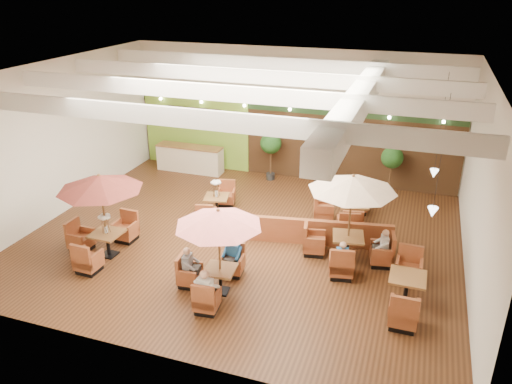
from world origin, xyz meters
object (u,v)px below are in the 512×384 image
at_px(table_1, 217,232).
at_px(diner_4, 383,244).
at_px(topiary_0, 271,145).
at_px(diner_2, 189,263).
at_px(service_counter, 190,159).
at_px(diner_3, 342,255).
at_px(table_0, 100,198).
at_px(table_3, 217,203).
at_px(topiary_2, 392,159).
at_px(table_4, 406,290).
at_px(diner_1, 233,252).
at_px(booth_divider, 295,231).
at_px(table_5, 344,213).
at_px(diner_0, 206,286).
at_px(topiary_1, 320,150).
at_px(table_2, 351,203).

height_order(table_1, diner_4, table_1).
bearing_deg(topiary_0, diner_4, -46.64).
height_order(table_1, diner_2, table_1).
distance_m(service_counter, diner_3, 10.22).
relative_size(service_counter, diner_2, 3.98).
bearing_deg(table_0, topiary_0, 70.91).
height_order(table_3, diner_4, table_3).
distance_m(topiary_0, topiary_2, 4.99).
relative_size(table_4, diner_1, 3.73).
height_order(booth_divider, table_0, table_0).
bearing_deg(table_5, diner_0, -125.97).
height_order(topiary_1, diner_3, topiary_1).
xyz_separation_m(table_5, topiary_1, (-1.60, 3.15, 1.17)).
height_order(table_3, table_5, table_3).
height_order(table_0, diner_2, table_0).
relative_size(diner_1, diner_2, 1.00).
relative_size(service_counter, diner_3, 4.18).
bearing_deg(diner_1, table_2, -143.43).
bearing_deg(table_5, table_1, -129.94).
xyz_separation_m(service_counter, diner_3, (7.95, -6.42, 0.14)).
bearing_deg(table_4, table_3, 154.62).
height_order(booth_divider, table_3, table_3).
height_order(table_0, table_3, table_0).
distance_m(table_0, table_3, 4.57).
height_order(topiary_0, diner_3, topiary_0).
height_order(table_2, diner_2, table_2).
bearing_deg(table_2, diner_4, -10.73).
xyz_separation_m(table_3, diner_3, (5.04, -2.61, 0.23)).
bearing_deg(diner_1, table_3, -56.29).
relative_size(diner_0, diner_3, 1.14).
bearing_deg(diner_4, table_1, 112.43).
height_order(table_0, diner_0, table_0).
bearing_deg(table_2, table_0, -173.89).
bearing_deg(diner_2, table_0, -109.71).
relative_size(table_2, table_4, 1.03).
height_order(diner_0, diner_2, diner_0).
bearing_deg(topiary_2, booth_divider, -116.75).
bearing_deg(diner_1, diner_4, -150.56).
distance_m(topiary_1, diner_3, 7.00).
bearing_deg(diner_3, service_counter, 128.28).
relative_size(table_0, table_2, 0.96).
xyz_separation_m(table_3, table_4, (6.89, -3.32, -0.09)).
xyz_separation_m(table_3, diner_1, (2.00, -3.51, 0.25)).
bearing_deg(topiary_0, booth_divider, -64.55).
bearing_deg(diner_3, table_5, 85.57).
distance_m(booth_divider, diner_1, 2.74).
bearing_deg(table_0, table_3, 61.86).
xyz_separation_m(service_counter, diner_4, (8.99, -5.38, 0.16)).
bearing_deg(booth_divider, table_1, -120.64).
bearing_deg(topiary_1, table_3, -126.11).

